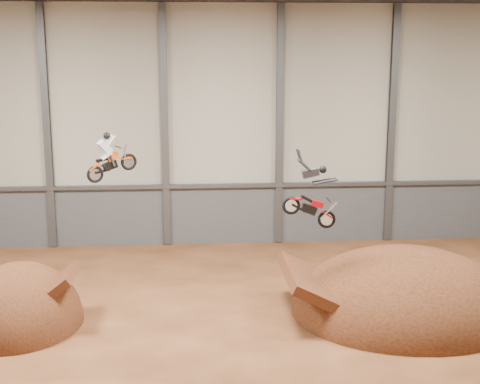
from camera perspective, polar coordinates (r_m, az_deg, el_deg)
name	(u,v)px	position (r m, az deg, el deg)	size (l,w,h in m)	color
floor	(242,352)	(26.44, 0.16, -13.51)	(40.00, 40.00, 0.00)	#4F2815
back_wall	(222,127)	(39.07, -1.52, 5.58)	(40.00, 0.10, 14.00)	#B1AE9D
lower_band_back	(223,215)	(39.91, -1.47, -1.94)	(39.80, 0.18, 3.50)	#4C4E53
steel_rail	(223,186)	(39.36, -1.47, 0.55)	(39.80, 0.35, 0.20)	#47494F
steel_column_1	(47,129)	(39.68, -16.15, 5.21)	(0.40, 0.36, 13.90)	#47494F
steel_column_2	(165,128)	(38.86, -6.44, 5.47)	(0.40, 0.36, 13.90)	#47494F
steel_column_3	(280,127)	(39.17, 3.39, 5.58)	(0.40, 0.36, 13.90)	#47494F
steel_column_4	(392,126)	(40.59, 12.81, 5.53)	(0.40, 0.36, 13.90)	#47494F
takeoff_ramp	(20,325)	(30.31, -18.27, -10.70)	(5.30, 6.11, 5.30)	#36190D
landing_ramp	(404,312)	(30.94, 13.81, -9.95)	(10.00, 8.85, 5.77)	#36190D
fmx_rider_a	(114,152)	(30.37, -10.74, 3.37)	(2.40, 0.91, 2.17)	#D74C08
fmx_rider_b	(306,189)	(27.41, 5.67, 0.25)	(3.10, 0.89, 2.66)	red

